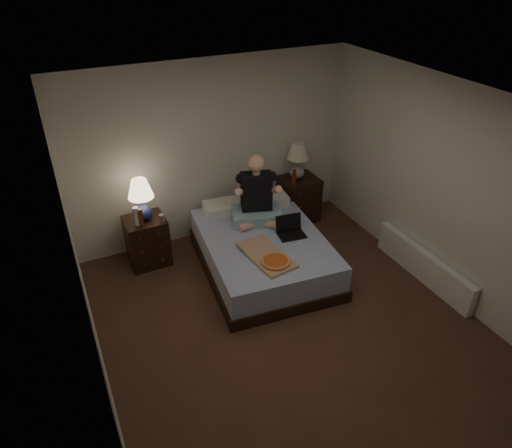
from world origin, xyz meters
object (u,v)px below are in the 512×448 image
bed (263,252)px  beer_bottle_left (141,217)px  nightstand_left (147,241)px  soda_can (162,218)px  lamp_right (297,161)px  laptop (292,228)px  radiator (423,266)px  pizza_box (276,262)px  lamp_left (142,200)px  water_bottle (137,216)px  beer_bottle_right (294,177)px  nightstand_right (299,199)px  person (257,190)px

bed → beer_bottle_left: 1.62m
nightstand_left → soda_can: 0.45m
lamp_right → laptop: size_ratio=1.65×
radiator → beer_bottle_left: bearing=150.7°
lamp_right → beer_bottle_left: lamp_right is taller
beer_bottle_left → pizza_box: 1.78m
lamp_left → beer_bottle_left: (-0.07, -0.13, -0.17)m
water_bottle → beer_bottle_right: 2.28m
nightstand_left → water_bottle: (-0.10, -0.10, 0.46)m
beer_bottle_left → nightstand_right: bearing=5.2°
lamp_right → water_bottle: bearing=-174.7°
water_bottle → radiator: bearing=-29.4°
nightstand_right → lamp_left: size_ratio=1.24×
laptop → radiator: (1.39, -0.95, -0.41)m
lamp_right → person: (-0.91, -0.52, -0.02)m
pizza_box → lamp_right: bearing=45.2°
nightstand_left → pizza_box: nightstand_left is taller
lamp_right → person: person is taller
lamp_right → beer_bottle_right: 0.28m
water_bottle → beer_bottle_left: size_ratio=1.09×
pizza_box → radiator: bearing=-22.5°
lamp_left → soda_can: size_ratio=5.60×
lamp_left → person: 1.47m
person → pizza_box: bearing=-85.7°
lamp_left → nightstand_right: bearing=2.1°
soda_can → person: (1.22, -0.24, 0.24)m
bed → water_bottle: (-1.42, 0.69, 0.55)m
pizza_box → radiator: pizza_box is taller
nightstand_left → beer_bottle_left: size_ratio=2.90×
bed → beer_bottle_right: 1.27m
bed → pizza_box: 0.67m
lamp_right → beer_bottle_left: 2.41m
lamp_left → lamp_right: lamp_right is taller
nightstand_right → soda_can: soda_can is taller
water_bottle → pizza_box: size_ratio=0.33×
lamp_left → beer_bottle_left: size_ratio=2.43×
lamp_left → beer_bottle_left: lamp_left is taller
lamp_left → lamp_right: size_ratio=1.00×
lamp_right → lamp_left: bearing=-177.1°
bed → pizza_box: pizza_box is taller
nightstand_left → pizza_box: size_ratio=0.88×
soda_can → bed: bearing=-29.5°
nightstand_right → lamp_left: lamp_left is taller
nightstand_left → lamp_left: bearing=49.0°
nightstand_left → laptop: laptop is taller
lamp_left → nightstand_left: bearing=-130.5°
lamp_left → radiator: size_ratio=0.35×
person → soda_can: bearing=-173.5°
lamp_right → bed: bearing=-137.7°
lamp_left → water_bottle: bearing=-135.8°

